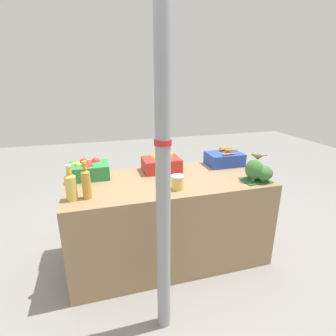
% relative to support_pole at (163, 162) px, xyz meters
% --- Properties ---
extents(ground_plane, '(10.00, 10.00, 0.00)m').
position_rel_support_pole_xyz_m(ground_plane, '(0.23, 0.69, -1.15)').
color(ground_plane, gray).
extents(market_table, '(1.69, 0.77, 0.77)m').
position_rel_support_pole_xyz_m(market_table, '(0.23, 0.69, -0.76)').
color(market_table, '#937551').
rests_on(market_table, ground_plane).
extents(support_pole, '(0.10, 0.10, 2.29)m').
position_rel_support_pole_xyz_m(support_pole, '(0.00, 0.00, 0.00)').
color(support_pole, gray).
rests_on(support_pole, ground_plane).
extents(apple_crate, '(0.34, 0.25, 0.16)m').
position_rel_support_pole_xyz_m(apple_crate, '(-0.42, 0.92, -0.31)').
color(apple_crate, '#2D8442').
rests_on(apple_crate, market_table).
extents(orange_crate, '(0.34, 0.25, 0.16)m').
position_rel_support_pole_xyz_m(orange_crate, '(0.23, 0.92, -0.30)').
color(orange_crate, red).
rests_on(orange_crate, market_table).
extents(carrot_crate, '(0.34, 0.25, 0.16)m').
position_rel_support_pole_xyz_m(carrot_crate, '(0.88, 0.92, -0.31)').
color(carrot_crate, '#2847B7').
rests_on(carrot_crate, market_table).
extents(broccoli_pile, '(0.23, 0.21, 0.19)m').
position_rel_support_pole_xyz_m(broccoli_pile, '(0.93, 0.45, -0.29)').
color(broccoli_pile, '#2D602D').
rests_on(broccoli_pile, market_table).
extents(juice_bottle_golden, '(0.08, 0.08, 0.26)m').
position_rel_support_pole_xyz_m(juice_bottle_golden, '(-0.53, 0.49, -0.27)').
color(juice_bottle_golden, gold).
rests_on(juice_bottle_golden, market_table).
extents(juice_bottle_amber, '(0.06, 0.06, 0.28)m').
position_rel_support_pole_xyz_m(juice_bottle_amber, '(-0.43, 0.49, -0.26)').
color(juice_bottle_amber, gold).
rests_on(juice_bottle_amber, market_table).
extents(pickle_jar, '(0.10, 0.10, 0.11)m').
position_rel_support_pole_xyz_m(pickle_jar, '(0.24, 0.47, -0.32)').
color(pickle_jar, '#DBBC56').
rests_on(pickle_jar, market_table).
extents(sparrow_bird, '(0.13, 0.06, 0.05)m').
position_rel_support_pole_xyz_m(sparrow_bird, '(0.93, 0.47, -0.17)').
color(sparrow_bird, '#4C3D2D').
rests_on(sparrow_bird, broccoli_pile).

